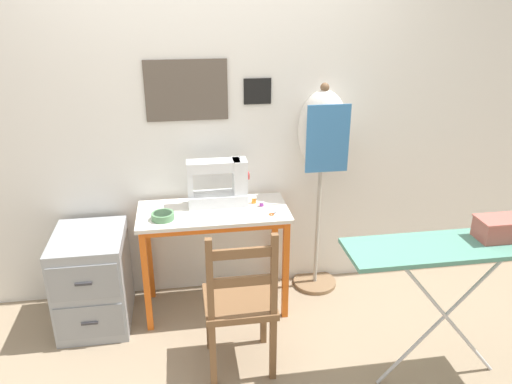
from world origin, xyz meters
TOP-DOWN VIEW (x-y plane):
  - ground_plane at (0.00, 0.00)m, footprint 14.00×14.00m
  - wall_back at (-0.00, 0.53)m, footprint 10.00×0.07m
  - sewing_table at (0.00, 0.22)m, footprint 0.99×0.46m
  - sewing_machine at (0.06, 0.32)m, footprint 0.41×0.16m
  - fabric_bowl at (-0.32, 0.14)m, footprint 0.14×0.14m
  - scissors at (0.39, 0.12)m, footprint 0.12×0.09m
  - thread_spool_near_machine at (0.28, 0.30)m, footprint 0.04×0.04m
  - thread_spool_mid_table at (0.32, 0.24)m, footprint 0.03×0.03m
  - wooden_chair at (0.09, -0.40)m, footprint 0.40×0.38m
  - filing_cabinet at (-0.81, 0.19)m, footprint 0.44×0.56m
  - dress_form at (0.76, 0.39)m, footprint 0.34×0.32m
  - ironing_board at (1.20, -0.66)m, footprint 1.18×0.32m
  - storage_box at (1.43, -0.64)m, footprint 0.23×0.15m

SIDE VIEW (x-z plane):
  - ground_plane at x=0.00m, z-range 0.00..0.00m
  - filing_cabinet at x=-0.81m, z-range 0.00..0.64m
  - wooden_chair at x=0.09m, z-range -0.03..0.91m
  - sewing_table at x=0.00m, z-range 0.26..1.00m
  - scissors at x=0.39m, z-range 0.74..0.75m
  - thread_spool_mid_table at x=0.32m, z-range 0.75..0.78m
  - thread_spool_near_machine at x=0.28m, z-range 0.75..0.79m
  - fabric_bowl at x=-0.32m, z-range 0.75..0.79m
  - ironing_board at x=1.20m, z-range 0.38..1.26m
  - sewing_machine at x=0.06m, z-range 0.72..1.06m
  - storage_box at x=1.43m, z-range 0.87..0.99m
  - dress_form at x=0.76m, z-range 0.36..1.89m
  - wall_back at x=0.00m, z-range 0.00..2.55m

